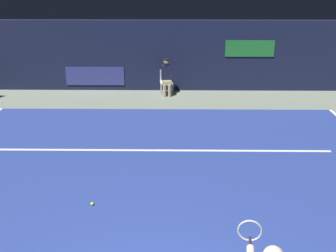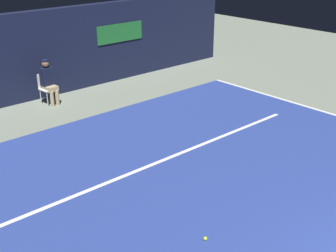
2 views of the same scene
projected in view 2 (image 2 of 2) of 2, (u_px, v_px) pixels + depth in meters
ground_plane at (221, 193)px, 8.92m from camera, size 31.53×31.53×0.00m
court_surface at (221, 193)px, 8.92m from camera, size 10.93×10.15×0.01m
line_service at (161, 161)px, 10.14m from camera, size 8.53×0.10×0.01m
back_wall at (33, 56)px, 13.59m from camera, size 15.34×0.33×2.60m
line_judge_on_chair at (48, 82)px, 13.31m from camera, size 0.48×0.56×1.32m
tennis_ball at (205, 239)px, 7.52m from camera, size 0.07×0.07×0.07m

